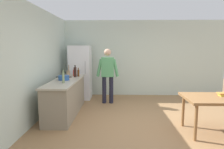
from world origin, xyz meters
TOP-DOWN VIEW (x-y plane):
  - ground_plane at (0.00, 0.00)m, footprint 14.00×14.00m
  - wall_back at (0.00, 3.00)m, footprint 6.40×0.12m
  - wall_left at (-2.60, 0.20)m, footprint 0.12×5.60m
  - kitchen_counter at (-2.00, 0.80)m, footprint 0.64×2.20m
  - refrigerator at (-1.90, 2.40)m, footprint 0.70×0.67m
  - person at (-0.95, 1.85)m, footprint 0.70×0.22m
  - dining_table at (1.40, -0.30)m, footprint 1.40×0.90m
  - cooking_pot at (-2.04, 0.80)m, footprint 0.40×0.28m
  - utensil_jar at (-2.13, 1.66)m, footprint 0.11×0.11m
  - bottle_vinegar_tall at (-1.94, 0.40)m, footprint 0.06×0.06m
  - bottle_beer_brown at (-1.79, 1.46)m, footprint 0.06×0.06m
  - bottle_wine_dark at (-1.86, 1.36)m, footprint 0.08×0.08m
  - bottle_sauce_red at (-1.93, 1.56)m, footprint 0.06×0.06m
  - book_stack at (1.54, -0.19)m, footprint 0.24×0.17m

SIDE VIEW (x-z plane):
  - ground_plane at x=0.00m, z-range 0.00..0.00m
  - kitchen_counter at x=-2.00m, z-range 0.00..0.90m
  - dining_table at x=1.40m, z-range 0.30..1.05m
  - book_stack at x=1.54m, z-range 0.75..0.81m
  - refrigerator at x=-1.90m, z-range 0.00..1.80m
  - cooking_pot at x=-2.04m, z-range 0.90..1.02m
  - person at x=-0.95m, z-range 0.13..1.83m
  - utensil_jar at x=-2.13m, z-range 0.82..1.14m
  - bottle_sauce_red at x=-1.93m, z-range 0.88..1.12m
  - bottle_beer_brown at x=-1.79m, z-range 0.88..1.14m
  - bottle_vinegar_tall at x=-1.94m, z-range 0.88..1.20m
  - bottle_wine_dark at x=-1.86m, z-range 0.88..1.22m
  - wall_back at x=0.00m, z-range 0.00..2.70m
  - wall_left at x=-2.60m, z-range 0.00..2.70m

